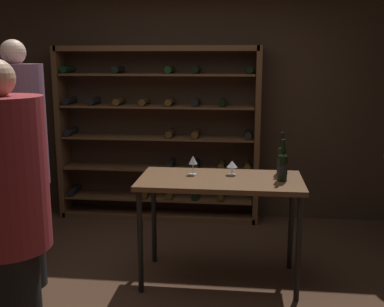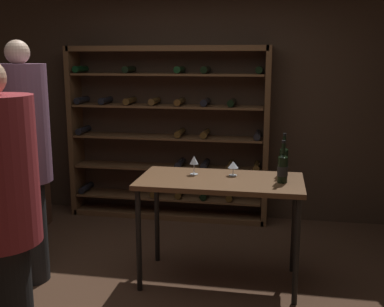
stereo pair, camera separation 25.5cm
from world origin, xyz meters
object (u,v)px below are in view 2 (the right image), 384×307
Objects in this scene: wine_bottle_red_label at (284,160)px; wine_bottle_black_capsule at (283,168)px; person_guest_plum_blouse at (25,152)px; wine_glass_stemmed_left at (194,161)px; wine_rack at (169,134)px; wine_glass_stemmed_center at (233,165)px; display_cabinet at (22,158)px; tasting_table at (220,189)px.

wine_bottle_red_label is 0.25m from wine_bottle_black_capsule.
person_guest_plum_blouse is 12.47× the size of wine_glass_stemmed_left.
wine_rack reaches higher than wine_bottle_black_capsule.
person_guest_plum_blouse is at bearing -164.27° from wine_glass_stemmed_left.
wine_glass_stemmed_center is 0.33m from wine_glass_stemmed_left.
wine_bottle_black_capsule is (2.78, -0.92, 0.22)m from display_cabinet.
wine_rack is 14.51× the size of wine_glass_stemmed_left.
wine_rack is at bearing 22.01° from display_cabinet.
display_cabinet is 2.50m from wine_glass_stemmed_center.
tasting_table is at bearing -23.69° from wine_glass_stemmed_left.
wine_rack reaches higher than wine_glass_stemmed_left.
wine_bottle_red_label is (0.50, 0.22, 0.21)m from tasting_table.
display_cabinet is 12.95× the size of wine_glass_stemmed_center.
wine_bottle_black_capsule is 2.78× the size of wine_glass_stemmed_center.
wine_glass_stemmed_center is (2.38, -0.77, 0.19)m from display_cabinet.
wine_rack is 1.63m from wine_glass_stemmed_center.
wine_bottle_red_label reaches higher than wine_bottle_black_capsule.
wine_glass_stemmed_center is (-0.41, -0.10, -0.04)m from wine_bottle_red_label.
tasting_table is at bearing -125.63° from wine_glass_stemmed_center.
display_cabinet is at bearing 158.68° from tasting_table.
wine_rack is 6.89× the size of wine_bottle_black_capsule.
wine_bottle_red_label is at bearing -70.38° from person_guest_plum_blouse.
wine_glass_stemmed_center is at bearing -166.41° from wine_bottle_red_label.
person_guest_plum_blouse is 5.63× the size of wine_bottle_red_label.
wine_rack is 19.15× the size of wine_glass_stemmed_center.
wine_bottle_red_label reaches higher than tasting_table.
wine_bottle_black_capsule is at bearing -9.90° from wine_glass_stemmed_left.
wine_bottle_red_label is at bearing 24.15° from tasting_table.
wine_rack is at bearing 122.39° from wine_glass_stemmed_center.
tasting_table is 2.45m from display_cabinet.
wine_glass_stemmed_left is at bearing -170.68° from wine_bottle_red_label.
wine_glass_stemmed_left is at bearing -68.12° from person_guest_plum_blouse.
wine_glass_stemmed_left reaches higher than tasting_table.
wine_rack is 1.93m from person_guest_plum_blouse.
wine_bottle_red_label is (1.28, -1.27, 0.02)m from wine_rack.
wine_bottle_black_capsule is 0.43m from wine_glass_stemmed_center.
wine_rack is 6.56× the size of wine_bottle_red_label.
wine_bottle_red_label is (2.79, -0.67, 0.23)m from display_cabinet.
wine_bottle_red_label is at bearing 9.32° from wine_glass_stemmed_left.
person_guest_plum_blouse reaches higher than wine_bottle_black_capsule.
wine_glass_stemmed_center is at bearing -57.61° from wine_rack.
wine_bottle_red_label is 0.42m from wine_glass_stemmed_center.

